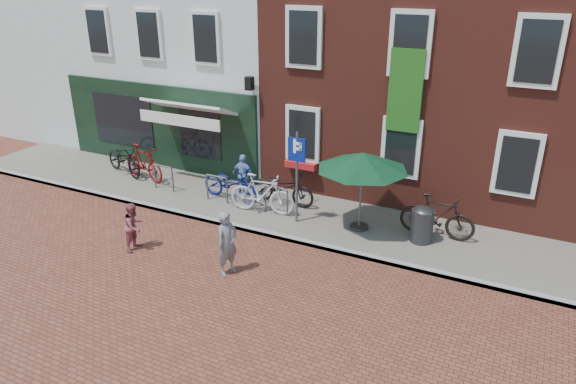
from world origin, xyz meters
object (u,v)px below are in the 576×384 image
at_px(bicycle_2, 231,184).
at_px(bicycle_1, 143,162).
at_px(parking_sign, 297,164).
at_px(boy, 134,226).
at_px(litter_bin, 422,222).
at_px(bicycle_4, 283,187).
at_px(cafe_person, 244,175).
at_px(bicycle_3, 262,194).
at_px(woman, 227,243).
at_px(parasol, 363,158).
at_px(bicycle_0, 124,159).
at_px(bicycle_5, 437,216).

bearing_deg(bicycle_2, bicycle_1, 93.60).
bearing_deg(parking_sign, bicycle_2, 168.76).
height_order(boy, bicycle_1, bicycle_1).
relative_size(litter_bin, bicycle_4, 0.52).
bearing_deg(boy, bicycle_4, -33.18).
relative_size(cafe_person, bicycle_3, 0.69).
bearing_deg(bicycle_4, woman, -173.44).
relative_size(boy, bicycle_3, 0.64).
height_order(bicycle_2, bicycle_3, bicycle_3).
height_order(litter_bin, bicycle_1, bicycle_1).
xyz_separation_m(parasol, bicycle_0, (-8.54, 0.38, -1.49)).
xyz_separation_m(parking_sign, bicycle_1, (-5.91, 0.67, -1.12)).
relative_size(boy, bicycle_1, 0.64).
height_order(parking_sign, bicycle_0, parking_sign).
bearing_deg(bicycle_1, parking_sign, -82.40).
distance_m(woman, cafe_person, 4.31).
bearing_deg(cafe_person, bicycle_4, -177.82).
height_order(litter_bin, parking_sign, parking_sign).
xyz_separation_m(bicycle_0, bicycle_5, (10.49, 0.07, 0.06)).
bearing_deg(cafe_person, woman, 119.17).
distance_m(bicycle_0, bicycle_1, 0.94).
height_order(woman, bicycle_5, woman).
xyz_separation_m(bicycle_0, bicycle_1, (0.93, -0.09, 0.06)).
bearing_deg(boy, bicycle_1, 33.75).
relative_size(bicycle_1, bicycle_5, 1.00).
bearing_deg(cafe_person, bicycle_1, 7.66).
bearing_deg(boy, bicycle_5, -64.16).
bearing_deg(woman, bicycle_3, 30.75).
bearing_deg(parking_sign, bicycle_1, 173.55).
height_order(woman, boy, woman).
distance_m(bicycle_4, bicycle_5, 4.53).
relative_size(litter_bin, boy, 0.83).
relative_size(woman, bicycle_2, 0.78).
bearing_deg(bicycle_4, cafe_person, 87.56).
height_order(litter_bin, boy, boy).
distance_m(litter_bin, bicycle_4, 4.28).
distance_m(cafe_person, bicycle_5, 5.88).
distance_m(parking_sign, parasol, 1.76).
relative_size(litter_bin, bicycle_2, 0.52).
distance_m(bicycle_2, bicycle_3, 1.35).
bearing_deg(bicycle_0, litter_bin, -73.39).
relative_size(litter_bin, bicycle_3, 0.53).
relative_size(parking_sign, woman, 1.66).
bearing_deg(parking_sign, cafe_person, 157.27).
relative_size(parasol, bicycle_3, 1.25).
bearing_deg(cafe_person, boy, 81.35).
relative_size(cafe_person, bicycle_2, 0.67).
bearing_deg(bicycle_1, litter_bin, -77.68).
distance_m(bicycle_1, bicycle_2, 3.49).
distance_m(bicycle_2, bicycle_4, 1.60).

